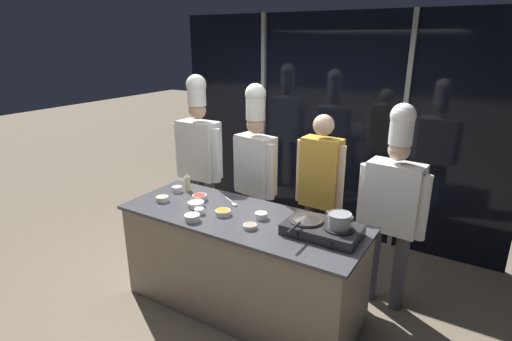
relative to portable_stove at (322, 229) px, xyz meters
name	(u,v)px	position (x,y,z in m)	size (l,w,h in m)	color
ground_plane	(242,305)	(-0.74, -0.05, -0.97)	(24.00, 24.00, 0.00)	#7F705B
window_wall_back	(328,128)	(-0.74, 1.90, 0.38)	(4.22, 0.09, 2.70)	black
demo_counter	(242,262)	(-0.74, -0.05, -0.51)	(2.21, 0.83, 0.93)	gray
portable_stove	(322,229)	(0.00, 0.00, 0.00)	(0.59, 0.38, 0.10)	#28282B
frying_pan	(306,218)	(-0.14, -0.01, 0.07)	(0.27, 0.47, 0.04)	#38332D
stock_pot	(340,220)	(0.14, 0.00, 0.11)	(0.21, 0.18, 0.12)	#93969B
squeeze_bottle_oil	(187,182)	(-1.54, 0.18, 0.04)	(0.06, 0.06, 0.19)	beige
prep_bowl_bean_sprouts	(199,211)	(-1.08, -0.19, -0.02)	(0.09, 0.09, 0.05)	white
prep_bowl_chili_flakes	(199,197)	(-1.28, 0.05, -0.02)	(0.14, 0.14, 0.05)	white
prep_bowl_chicken	(196,204)	(-1.21, -0.09, -0.02)	(0.16, 0.16, 0.05)	white
prep_bowl_garlic	(261,215)	(-0.56, 0.01, -0.02)	(0.11, 0.11, 0.05)	white
prep_bowl_ginger	(162,199)	(-1.56, -0.16, -0.02)	(0.12, 0.12, 0.05)	white
prep_bowl_rice	(177,189)	(-1.61, 0.10, -0.01)	(0.10, 0.10, 0.06)	white
prep_bowl_mushrooms	(250,226)	(-0.55, -0.20, -0.03)	(0.12, 0.12, 0.04)	white
prep_bowl_onion	(192,217)	(-1.04, -0.34, -0.01)	(0.13, 0.13, 0.06)	white
prep_bowl_carrots	(223,212)	(-0.89, -0.11, -0.02)	(0.14, 0.14, 0.05)	white
serving_spoon_slotted	(233,203)	(-0.95, 0.14, -0.04)	(0.23, 0.15, 0.02)	#B2B5BA
chef_head	(199,151)	(-1.86, 0.77, 0.19)	(0.63, 0.25, 2.03)	#4C4C51
chef_sous	(255,163)	(-1.09, 0.77, 0.16)	(0.55, 0.29, 1.97)	#4C4C51
person_guest	(320,183)	(-0.33, 0.73, 0.10)	(0.49, 0.21, 1.74)	#4C4C51
chef_line	(393,198)	(0.37, 0.70, 0.10)	(0.61, 0.28, 1.91)	#4C4C51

